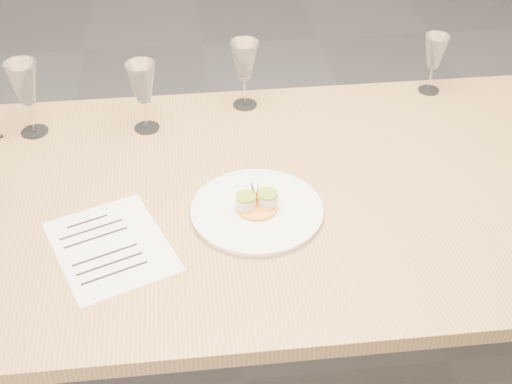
{
  "coord_description": "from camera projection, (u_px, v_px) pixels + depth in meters",
  "views": [
    {
      "loc": [
        -0.11,
        -1.39,
        1.85
      ],
      "look_at": [
        0.04,
        -0.06,
        0.8
      ],
      "focal_mm": 50.0,
      "sensor_mm": 36.0,
      "label": 1
    }
  ],
  "objects": [
    {
      "name": "wine_glass_2",
      "position": [
        142.0,
        84.0,
        1.92
      ],
      "size": [
        0.08,
        0.08,
        0.2
      ],
      "color": "white",
      "rests_on": "dining_table"
    },
    {
      "name": "dining_table",
      "position": [
        239.0,
        214.0,
        1.82
      ],
      "size": [
        2.4,
        1.0,
        0.75
      ],
      "color": "tan",
      "rests_on": "ground"
    },
    {
      "name": "wine_glass_4",
      "position": [
        435.0,
        53.0,
        2.09
      ],
      "size": [
        0.07,
        0.07,
        0.18
      ],
      "color": "white",
      "rests_on": "dining_table"
    },
    {
      "name": "ground",
      "position": [
        242.0,
        380.0,
        2.24
      ],
      "size": [
        7.0,
        7.0,
        0.0
      ],
      "primitive_type": "plane",
      "color": "slate",
      "rests_on": "ground"
    },
    {
      "name": "wine_glass_3",
      "position": [
        245.0,
        62.0,
        2.02
      ],
      "size": [
        0.08,
        0.08,
        0.2
      ],
      "color": "white",
      "rests_on": "dining_table"
    },
    {
      "name": "recipe_sheet",
      "position": [
        111.0,
        246.0,
        1.62
      ],
      "size": [
        0.33,
        0.37,
        0.0
      ],
      "rotation": [
        0.0,
        0.0,
        0.38
      ],
      "color": "white",
      "rests_on": "dining_table"
    },
    {
      "name": "dinner_plate",
      "position": [
        257.0,
        210.0,
        1.7
      ],
      "size": [
        0.32,
        0.32,
        0.08
      ],
      "rotation": [
        0.0,
        0.0,
        -0.27
      ],
      "color": "white",
      "rests_on": "dining_table"
    },
    {
      "name": "wine_glass_1",
      "position": [
        24.0,
        85.0,
        1.9
      ],
      "size": [
        0.09,
        0.09,
        0.21
      ],
      "color": "white",
      "rests_on": "dining_table"
    }
  ]
}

